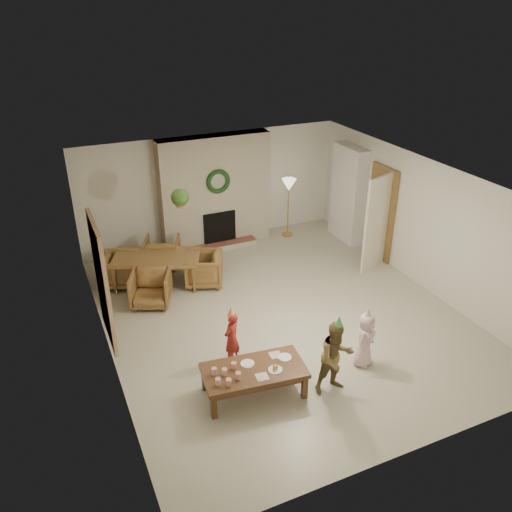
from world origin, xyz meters
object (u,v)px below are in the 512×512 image
dining_chair_far (162,253)px  dining_chair_right (204,269)px  child_red (232,338)px  child_plaid (336,357)px  child_pink (365,340)px  dining_chair_near (151,289)px  coffee_table_top (254,371)px  dining_chair_left (119,270)px  dining_table (157,271)px

dining_chair_far → dining_chair_right: (0.56, -1.04, 0.00)m
dining_chair_far → dining_chair_right: same height
child_red → child_plaid: child_plaid is taller
dining_chair_right → child_pink: bearing=46.0°
dining_chair_near → dining_chair_right: 1.18m
dining_chair_near → coffee_table_top: bearing=-52.9°
dining_chair_near → child_plaid: (1.85, -3.38, 0.25)m
coffee_table_top → child_plaid: size_ratio=1.27×
dining_chair_right → child_plaid: size_ratio=0.63×
dining_chair_left → dining_chair_right: (1.53, -0.65, 0.00)m
dining_chair_left → coffee_table_top: bearing=-140.9°
child_plaid → dining_chair_left: bearing=119.5°
child_plaid → child_pink: bearing=25.5°
dining_table → dining_chair_far: dining_chair_far is taller
dining_chair_right → child_plaid: child_plaid is taller
dining_chair_near → child_red: size_ratio=0.79×
dining_chair_left → coffee_table_top: 4.12m
dining_table → dining_chair_near: dining_chair_near is taller
coffee_table_top → child_pink: 1.83m
dining_chair_near → child_pink: 4.01m
dining_table → dining_chair_near: (-0.29, -0.68, 0.03)m
dining_chair_right → coffee_table_top: bearing=16.3°
child_plaid → child_red: bearing=135.5°
coffee_table_top → child_red: size_ratio=1.60×
dining_chair_far → dining_chair_near: bearing=90.0°
dining_chair_right → child_red: 2.55m
dining_chair_right → dining_chair_near: bearing=-51.3°
dining_table → child_plaid: (1.57, -4.06, 0.28)m
dining_chair_right → child_red: child_red is taller
coffee_table_top → dining_chair_left: bearing=112.9°
dining_chair_far → child_red: size_ratio=0.79×
dining_chair_right → coffee_table_top: dining_chair_right is taller
dining_chair_far → coffee_table_top: (0.18, -4.35, 0.09)m
dining_table → child_plaid: size_ratio=1.47×
dining_chair_far → child_plaid: (1.28, -4.74, 0.25)m
child_red → dining_chair_right: bearing=-133.4°
dining_chair_near → child_red: child_red is taller
child_red → coffee_table_top: bearing=57.1°
dining_table → child_plaid: 4.36m
dining_chair_far → child_pink: child_pink is taller
child_pink → dining_chair_right: bearing=79.5°
dining_table → coffee_table_top: bearing=-59.8°
child_pink → dining_chair_left: bearing=92.8°
child_red → child_plaid: 1.63m
dining_chair_near → dining_chair_far: (0.57, 1.36, 0.00)m
child_red → dining_table: bearing=-115.5°
coffee_table_top → child_plaid: 1.18m
dining_chair_far → dining_chair_left: size_ratio=1.00×
dining_table → child_plaid: child_plaid is taller
dining_chair_near → child_plaid: size_ratio=0.63×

